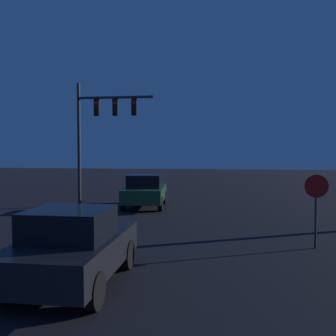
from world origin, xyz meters
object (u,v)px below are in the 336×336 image
Objects in this scene: car_far at (145,191)px; traffic_signal_mast at (99,123)px; stop_sign at (316,197)px; car_near at (72,247)px.

car_far is 0.64× the size of traffic_signal_mast.
traffic_signal_mast is 2.90× the size of stop_sign.
car_near is at bearing -90.93° from car_far.
traffic_signal_mast is (-3.02, 11.46, 3.61)m from car_near.
car_near is 11.41m from car_far.
car_near is 0.98× the size of car_far.
traffic_signal_mast is at bearing 174.78° from car_far.
car_near is at bearing -147.61° from stop_sign.
traffic_signal_mast reaches higher than car_near.
stop_sign is at bearing 33.05° from car_near.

